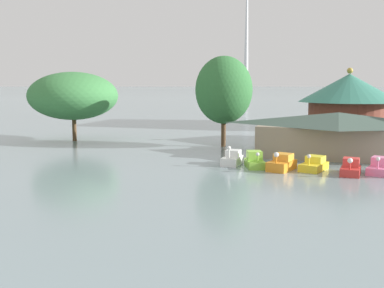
# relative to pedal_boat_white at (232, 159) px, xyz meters

# --- Properties ---
(pedal_boat_white) EXTENTS (1.50, 2.73, 1.76)m
(pedal_boat_white) POSITION_rel_pedal_boat_white_xyz_m (0.00, 0.00, 0.00)
(pedal_boat_white) COLOR white
(pedal_boat_white) RESTS_ON ground
(pedal_boat_lime) EXTENTS (2.23, 3.02, 1.43)m
(pedal_boat_lime) POSITION_rel_pedal_boat_white_xyz_m (2.04, -0.66, 0.02)
(pedal_boat_lime) COLOR #8CCC3F
(pedal_boat_lime) RESTS_ON ground
(pedal_boat_orange) EXTENTS (2.28, 3.13, 1.60)m
(pedal_boat_orange) POSITION_rel_pedal_boat_white_xyz_m (4.33, -1.24, 0.03)
(pedal_boat_orange) COLOR orange
(pedal_boat_orange) RESTS_ON ground
(pedal_boat_yellow) EXTENTS (2.34, 3.18, 1.44)m
(pedal_boat_yellow) POSITION_rel_pedal_boat_white_xyz_m (6.80, -0.54, -0.05)
(pedal_boat_yellow) COLOR yellow
(pedal_boat_yellow) RESTS_ON ground
(pedal_boat_red) EXTENTS (1.64, 2.72, 1.45)m
(pedal_boat_red) POSITION_rel_pedal_boat_white_xyz_m (9.55, -1.57, -0.01)
(pedal_boat_red) COLOR red
(pedal_boat_red) RESTS_ON ground
(pedal_boat_pink) EXTENTS (2.28, 3.02, 1.48)m
(pedal_boat_pink) POSITION_rel_pedal_boat_white_xyz_m (11.77, -0.54, -0.01)
(pedal_boat_pink) COLOR pink
(pedal_boat_pink) RESTS_ON ground
(boathouse) EXTENTS (15.80, 8.54, 4.20)m
(boathouse) POSITION_rel_pedal_boat_white_xyz_m (8.60, 7.50, 1.69)
(boathouse) COLOR gray
(boathouse) RESTS_ON ground
(green_roof_pavilion) EXTENTS (11.58, 11.58, 8.73)m
(green_roof_pavilion) POSITION_rel_pedal_boat_white_xyz_m (9.79, 18.82, 3.98)
(green_roof_pavilion) COLOR brown
(green_roof_pavilion) RESTS_ON ground
(shoreline_tree_tall_left) EXTENTS (10.65, 10.65, 8.29)m
(shoreline_tree_tall_left) POSITION_rel_pedal_boat_white_xyz_m (-21.74, 10.39, 4.92)
(shoreline_tree_tall_left) COLOR brown
(shoreline_tree_tall_left) RESTS_ON ground
(shoreline_tree_mid) EXTENTS (6.21, 6.21, 9.87)m
(shoreline_tree_mid) POSITION_rel_pedal_boat_white_xyz_m (-3.33, 10.77, 5.69)
(shoreline_tree_mid) COLOR brown
(shoreline_tree_mid) RESTS_ON ground
(distant_broadcast_tower) EXTENTS (6.42, 6.42, 152.07)m
(distant_broadcast_tower) POSITION_rel_pedal_boat_white_xyz_m (-56.15, 308.20, 61.14)
(distant_broadcast_tower) COLOR silver
(distant_broadcast_tower) RESTS_ON ground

